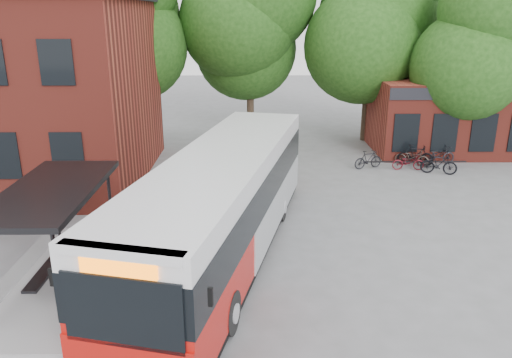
{
  "coord_description": "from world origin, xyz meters",
  "views": [
    {
      "loc": [
        1.03,
        -13.98,
        7.43
      ],
      "look_at": [
        1.2,
        2.36,
        2.0
      ],
      "focal_mm": 35.0,
      "sensor_mm": 36.0,
      "label": 1
    }
  ],
  "objects_px": {
    "bus_shelter": "(57,235)",
    "bicycle_6": "(438,155)",
    "city_bus": "(224,207)",
    "bicycle_2": "(408,162)",
    "bicycle_1": "(368,160)",
    "bicycle_3": "(416,155)",
    "bicycle_5": "(439,164)",
    "bicycle_4": "(412,157)"
  },
  "relations": [
    {
      "from": "bus_shelter",
      "to": "bicycle_6",
      "type": "height_order",
      "value": "bus_shelter"
    },
    {
      "from": "city_bus",
      "to": "bicycle_6",
      "type": "xyz_separation_m",
      "value": [
        10.48,
        10.18,
        -1.22
      ]
    },
    {
      "from": "bus_shelter",
      "to": "bicycle_2",
      "type": "relative_size",
      "value": 4.48
    },
    {
      "from": "bicycle_2",
      "to": "bicycle_6",
      "type": "height_order",
      "value": "bicycle_6"
    },
    {
      "from": "city_bus",
      "to": "bicycle_1",
      "type": "height_order",
      "value": "city_bus"
    },
    {
      "from": "bicycle_3",
      "to": "bicycle_5",
      "type": "bearing_deg",
      "value": -139.73
    },
    {
      "from": "bicycle_1",
      "to": "bicycle_6",
      "type": "height_order",
      "value": "bicycle_6"
    },
    {
      "from": "bus_shelter",
      "to": "bicycle_6",
      "type": "xyz_separation_m",
      "value": [
        15.15,
        11.68,
        -0.95
      ]
    },
    {
      "from": "bicycle_1",
      "to": "bicycle_3",
      "type": "distance_m",
      "value": 2.59
    },
    {
      "from": "bicycle_2",
      "to": "bicycle_6",
      "type": "bearing_deg",
      "value": -59.79
    },
    {
      "from": "city_bus",
      "to": "bicycle_4",
      "type": "relative_size",
      "value": 7.94
    },
    {
      "from": "bicycle_3",
      "to": "bicycle_4",
      "type": "bearing_deg",
      "value": 105.22
    },
    {
      "from": "bus_shelter",
      "to": "bicycle_1",
      "type": "bearing_deg",
      "value": 43.99
    },
    {
      "from": "bicycle_3",
      "to": "bicycle_5",
      "type": "relative_size",
      "value": 1.06
    },
    {
      "from": "city_bus",
      "to": "bicycle_3",
      "type": "relative_size",
      "value": 7.46
    },
    {
      "from": "bicycle_3",
      "to": "bicycle_5",
      "type": "height_order",
      "value": "bicycle_3"
    },
    {
      "from": "bicycle_1",
      "to": "bicycle_3",
      "type": "xyz_separation_m",
      "value": [
        2.54,
        0.49,
        0.08
      ]
    },
    {
      "from": "bicycle_1",
      "to": "bicycle_3",
      "type": "bearing_deg",
      "value": -99.79
    },
    {
      "from": "city_bus",
      "to": "bicycle_3",
      "type": "xyz_separation_m",
      "value": [
        9.29,
        10.01,
        -1.17
      ]
    },
    {
      "from": "bicycle_2",
      "to": "bicycle_4",
      "type": "relative_size",
      "value": 0.92
    },
    {
      "from": "city_bus",
      "to": "bicycle_4",
      "type": "distance_m",
      "value": 13.59
    },
    {
      "from": "bicycle_1",
      "to": "bicycle_5",
      "type": "distance_m",
      "value": 3.36
    },
    {
      "from": "bicycle_4",
      "to": "bus_shelter",
      "type": "bearing_deg",
      "value": 154.63
    },
    {
      "from": "bus_shelter",
      "to": "city_bus",
      "type": "height_order",
      "value": "city_bus"
    },
    {
      "from": "bicycle_4",
      "to": "bicycle_6",
      "type": "xyz_separation_m",
      "value": [
        1.37,
        0.17,
        0.05
      ]
    },
    {
      "from": "city_bus",
      "to": "bicycle_6",
      "type": "relative_size",
      "value": 7.15
    },
    {
      "from": "bicycle_1",
      "to": "bicycle_3",
      "type": "height_order",
      "value": "bicycle_3"
    },
    {
      "from": "bus_shelter",
      "to": "bicycle_4",
      "type": "distance_m",
      "value": 17.98
    },
    {
      "from": "bicycle_1",
      "to": "bicycle_2",
      "type": "relative_size",
      "value": 0.99
    },
    {
      "from": "city_bus",
      "to": "bicycle_5",
      "type": "height_order",
      "value": "city_bus"
    },
    {
      "from": "bicycle_6",
      "to": "bicycle_1",
      "type": "bearing_deg",
      "value": 88.8
    },
    {
      "from": "bus_shelter",
      "to": "city_bus",
      "type": "xyz_separation_m",
      "value": [
        4.67,
        1.5,
        0.26
      ]
    },
    {
      "from": "bicycle_2",
      "to": "bicycle_3",
      "type": "bearing_deg",
      "value": -35.18
    },
    {
      "from": "bicycle_3",
      "to": "bicycle_4",
      "type": "relative_size",
      "value": 1.06
    },
    {
      "from": "bus_shelter",
      "to": "bicycle_3",
      "type": "bearing_deg",
      "value": 39.51
    },
    {
      "from": "city_bus",
      "to": "bicycle_4",
      "type": "xyz_separation_m",
      "value": [
        9.11,
        10.0,
        -1.27
      ]
    },
    {
      "from": "bicycle_1",
      "to": "city_bus",
      "type": "bearing_deg",
      "value": 123.92
    },
    {
      "from": "bicycle_1",
      "to": "bicycle_2",
      "type": "xyz_separation_m",
      "value": [
        1.95,
        -0.28,
        -0.05
      ]
    },
    {
      "from": "bicycle_5",
      "to": "bicycle_1",
      "type": "bearing_deg",
      "value": 91.73
    },
    {
      "from": "city_bus",
      "to": "bicycle_1",
      "type": "xyz_separation_m",
      "value": [
        6.75,
        9.51,
        -1.25
      ]
    },
    {
      "from": "bicycle_5",
      "to": "bicycle_6",
      "type": "height_order",
      "value": "bicycle_5"
    },
    {
      "from": "bus_shelter",
      "to": "bicycle_5",
      "type": "distance_m",
      "value": 17.79
    }
  ]
}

